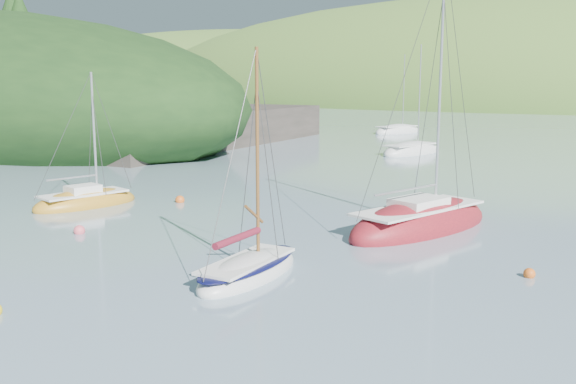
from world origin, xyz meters
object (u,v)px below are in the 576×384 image
Objects in this scene: daysailer_white at (248,271)px; sailboat_yellow at (86,203)px; sloop_red at (420,225)px; distant_sloop_a at (412,152)px; distant_sloop_c at (398,132)px.

sailboat_yellow is at bearing 156.02° from daysailer_white.
daysailer_white is at bearing -7.83° from sailboat_yellow.
daysailer_white is 9.93m from sloop_red.
sloop_red reaches higher than sailboat_yellow.
distant_sloop_a reaches higher than daysailer_white.
distant_sloop_c is (-11.63, 19.40, -0.00)m from distant_sloop_a.
distant_sloop_a is at bearing 92.76° from sailboat_yellow.
sailboat_yellow is at bearing -84.43° from distant_sloop_a.
distant_sloop_a is (-12.17, 36.42, -0.02)m from daysailer_white.
distant_sloop_a is 1.00× the size of distant_sloop_c.
sloop_red is 17.42m from sailboat_yellow.
sloop_red is at bearing -45.71° from distant_sloop_c.
daysailer_white is 1.07× the size of sailboat_yellow.
daysailer_white reaches higher than sailboat_yellow.
sloop_red is 1.24× the size of distant_sloop_a.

